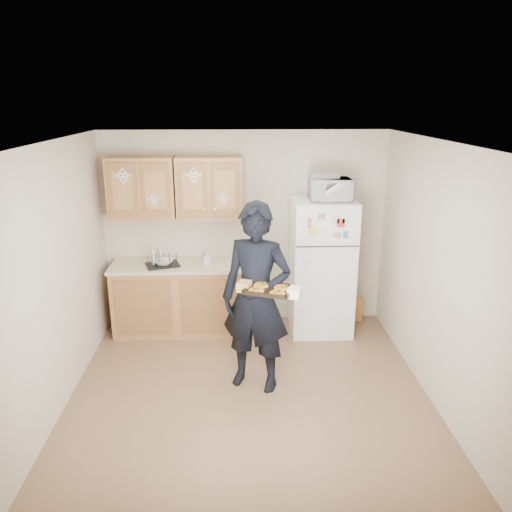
% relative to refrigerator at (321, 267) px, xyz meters
% --- Properties ---
extents(floor, '(3.60, 3.60, 0.00)m').
position_rel_refrigerator_xyz_m(floor, '(-0.95, -1.43, -0.85)').
color(floor, brown).
rests_on(floor, ground).
extents(ceiling, '(3.60, 3.60, 0.00)m').
position_rel_refrigerator_xyz_m(ceiling, '(-0.95, -1.43, 1.65)').
color(ceiling, silver).
rests_on(ceiling, wall_back).
extents(wall_back, '(3.60, 0.04, 2.50)m').
position_rel_refrigerator_xyz_m(wall_back, '(-0.95, 0.37, 0.40)').
color(wall_back, beige).
rests_on(wall_back, floor).
extents(wall_front, '(3.60, 0.04, 2.50)m').
position_rel_refrigerator_xyz_m(wall_front, '(-0.95, -3.23, 0.40)').
color(wall_front, beige).
rests_on(wall_front, floor).
extents(wall_left, '(0.04, 3.60, 2.50)m').
position_rel_refrigerator_xyz_m(wall_left, '(-2.75, -1.43, 0.40)').
color(wall_left, beige).
rests_on(wall_left, floor).
extents(wall_right, '(0.04, 3.60, 2.50)m').
position_rel_refrigerator_xyz_m(wall_right, '(0.85, -1.43, 0.40)').
color(wall_right, beige).
rests_on(wall_right, floor).
extents(refrigerator, '(0.75, 0.70, 1.70)m').
position_rel_refrigerator_xyz_m(refrigerator, '(0.00, 0.00, 0.00)').
color(refrigerator, white).
rests_on(refrigerator, floor).
extents(base_cabinet, '(1.60, 0.60, 0.86)m').
position_rel_refrigerator_xyz_m(base_cabinet, '(-1.80, 0.05, -0.42)').
color(base_cabinet, olive).
rests_on(base_cabinet, floor).
extents(countertop, '(1.64, 0.64, 0.04)m').
position_rel_refrigerator_xyz_m(countertop, '(-1.80, 0.05, 0.03)').
color(countertop, '#BFB893').
rests_on(countertop, base_cabinet).
extents(upper_cab_left, '(0.80, 0.33, 0.75)m').
position_rel_refrigerator_xyz_m(upper_cab_left, '(-2.20, 0.18, 0.98)').
color(upper_cab_left, olive).
rests_on(upper_cab_left, wall_back).
extents(upper_cab_right, '(0.80, 0.33, 0.75)m').
position_rel_refrigerator_xyz_m(upper_cab_right, '(-1.38, 0.18, 0.98)').
color(upper_cab_right, olive).
rests_on(upper_cab_right, wall_back).
extents(cereal_box, '(0.20, 0.07, 0.32)m').
position_rel_refrigerator_xyz_m(cereal_box, '(0.52, 0.24, -0.69)').
color(cereal_box, '#E5C951').
rests_on(cereal_box, floor).
extents(person, '(0.83, 0.69, 1.94)m').
position_rel_refrigerator_xyz_m(person, '(-0.87, -1.28, 0.12)').
color(person, black).
rests_on(person, floor).
extents(baking_tray, '(0.52, 0.45, 0.04)m').
position_rel_refrigerator_xyz_m(baking_tray, '(-0.76, -1.56, 0.31)').
color(baking_tray, black).
rests_on(baking_tray, person).
extents(pizza_front_left, '(0.14, 0.14, 0.02)m').
position_rel_refrigerator_xyz_m(pizza_front_left, '(-0.88, -1.59, 0.33)').
color(pizza_front_left, orange).
rests_on(pizza_front_left, baking_tray).
extents(pizza_front_right, '(0.14, 0.14, 0.02)m').
position_rel_refrigerator_xyz_m(pizza_front_right, '(-0.70, -1.67, 0.33)').
color(pizza_front_right, orange).
rests_on(pizza_front_right, baking_tray).
extents(pizza_back_left, '(0.14, 0.14, 0.02)m').
position_rel_refrigerator_xyz_m(pizza_back_left, '(-0.83, -1.46, 0.33)').
color(pizza_back_left, orange).
rests_on(pizza_back_left, baking_tray).
extents(pizza_back_right, '(0.14, 0.14, 0.02)m').
position_rel_refrigerator_xyz_m(pizza_back_right, '(-0.64, -1.53, 0.33)').
color(pizza_back_right, orange).
rests_on(pizza_back_right, baking_tray).
extents(microwave, '(0.49, 0.34, 0.26)m').
position_rel_refrigerator_xyz_m(microwave, '(0.06, -0.05, 0.98)').
color(microwave, white).
rests_on(microwave, refrigerator).
extents(foil_pan, '(0.35, 0.26, 0.07)m').
position_rel_refrigerator_xyz_m(foil_pan, '(-0.02, -0.02, 1.15)').
color(foil_pan, '#B4B4BB').
rests_on(foil_pan, microwave).
extents(dish_rack, '(0.46, 0.40, 0.16)m').
position_rel_refrigerator_xyz_m(dish_rack, '(-1.97, -0.02, 0.13)').
color(dish_rack, black).
rests_on(dish_rack, countertop).
extents(bowl, '(0.24, 0.24, 0.06)m').
position_rel_refrigerator_xyz_m(bowl, '(-1.95, -0.02, 0.10)').
color(bowl, silver).
rests_on(bowl, dish_rack).
extents(soap_bottle, '(0.10, 0.10, 0.17)m').
position_rel_refrigerator_xyz_m(soap_bottle, '(-1.42, -0.01, 0.14)').
color(soap_bottle, white).
rests_on(soap_bottle, countertop).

